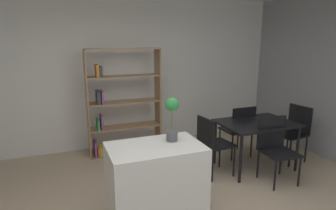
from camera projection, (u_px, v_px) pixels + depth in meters
back_partition at (120, 73)px, 5.33m from camera, size 6.34×0.06×2.78m
kitchen_island at (156, 183)px, 3.20m from camera, size 1.03×0.66×0.89m
potted_plant_on_island at (172, 115)px, 3.19m from camera, size 0.15×0.15×0.50m
open_bookshelf at (119, 104)px, 5.03m from camera, size 1.28×0.32×1.86m
dining_table at (256, 127)px, 4.48m from camera, size 1.15×0.83×0.75m
dining_chair_island_side at (212, 141)px, 4.22m from camera, size 0.49×0.45×0.91m
dining_chair_far at (240, 127)px, 4.90m from camera, size 0.46×0.46×0.91m
dining_chair_near at (275, 144)px, 4.12m from camera, size 0.49×0.49×0.92m
dining_chair_window_side at (295, 128)px, 4.80m from camera, size 0.50×0.48×0.93m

